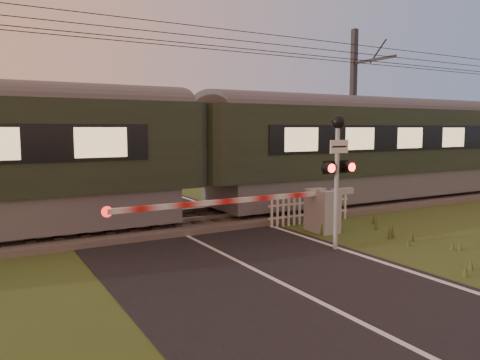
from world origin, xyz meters
TOP-DOWN VIEW (x-y plane):
  - ground at (0.00, 0.00)m, footprint 160.00×160.00m
  - road at (0.02, -0.23)m, footprint 6.00×140.00m
  - track_bed at (0.00, 6.50)m, footprint 140.00×3.40m
  - overhead_wires at (0.00, 6.50)m, footprint 120.00×0.62m
  - train at (0.94, 6.50)m, footprint 41.70×2.88m
  - boom_gate at (3.32, 3.46)m, footprint 7.40×0.95m
  - crossing_signal at (2.63, 1.71)m, footprint 0.84×0.35m
  - picket_fence at (4.12, 4.60)m, footprint 3.12×0.07m
  - catenary_mast at (9.74, 8.73)m, footprint 0.23×2.46m

SIDE VIEW (x-z plane):
  - ground at x=0.00m, z-range 0.00..0.00m
  - road at x=0.02m, z-range 0.00..0.03m
  - track_bed at x=0.00m, z-range -0.13..0.26m
  - picket_fence at x=4.12m, z-range 0.00..0.85m
  - boom_gate at x=3.32m, z-range 0.06..1.32m
  - train at x=0.94m, z-range 0.28..4.17m
  - crossing_signal at x=2.63m, z-range 0.62..3.92m
  - catenary_mast at x=9.74m, z-range 0.14..7.44m
  - overhead_wires at x=0.00m, z-range 5.41..6.04m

